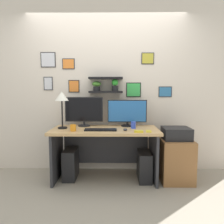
% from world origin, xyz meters
% --- Properties ---
extents(ground_plane, '(8.00, 8.00, 0.00)m').
position_xyz_m(ground_plane, '(0.00, 0.00, 0.00)').
color(ground_plane, gray).
extents(back_wall_assembly, '(4.40, 0.24, 2.70)m').
position_xyz_m(back_wall_assembly, '(-0.00, 0.44, 1.35)').
color(back_wall_assembly, beige).
rests_on(back_wall_assembly, ground).
extents(desk, '(1.52, 0.68, 0.75)m').
position_xyz_m(desk, '(0.00, 0.05, 0.54)').
color(desk, tan).
rests_on(desk, ground).
extents(monitor_left, '(0.58, 0.18, 0.45)m').
position_xyz_m(monitor_left, '(-0.33, 0.22, 0.99)').
color(monitor_left, black).
rests_on(monitor_left, desk).
extents(monitor_right, '(0.59, 0.18, 0.40)m').
position_xyz_m(monitor_right, '(0.33, 0.22, 0.96)').
color(monitor_right, black).
rests_on(monitor_right, desk).
extents(keyboard, '(0.44, 0.14, 0.02)m').
position_xyz_m(keyboard, '(-0.05, -0.13, 0.76)').
color(keyboard, black).
rests_on(keyboard, desk).
extents(computer_mouse, '(0.06, 0.09, 0.03)m').
position_xyz_m(computer_mouse, '(0.28, -0.15, 0.77)').
color(computer_mouse, '#2D2D33').
rests_on(computer_mouse, desk).
extents(desk_lamp, '(0.19, 0.19, 0.53)m').
position_xyz_m(desk_lamp, '(-0.61, 0.01, 1.18)').
color(desk_lamp, black).
rests_on(desk_lamp, desk).
extents(cell_phone, '(0.08, 0.15, 0.01)m').
position_xyz_m(cell_phone, '(0.59, -0.20, 0.76)').
color(cell_phone, yellow).
rests_on(cell_phone, desk).
extents(coffee_mug, '(0.08, 0.08, 0.09)m').
position_xyz_m(coffee_mug, '(-0.42, -0.18, 0.80)').
color(coffee_mug, orange).
rests_on(coffee_mug, desk).
extents(pen_cup, '(0.07, 0.07, 0.10)m').
position_xyz_m(pen_cup, '(0.41, 0.02, 0.80)').
color(pen_cup, blue).
rests_on(pen_cup, desk).
extents(scissors_tray, '(0.13, 0.09, 0.02)m').
position_xyz_m(scissors_tray, '(0.45, -0.25, 0.76)').
color(scissors_tray, yellow).
rests_on(scissors_tray, desk).
extents(drawer_cabinet, '(0.44, 0.50, 0.60)m').
position_xyz_m(drawer_cabinet, '(1.02, -0.02, 0.30)').
color(drawer_cabinet, brown).
rests_on(drawer_cabinet, ground).
extents(printer, '(0.38, 0.34, 0.17)m').
position_xyz_m(printer, '(1.02, -0.02, 0.69)').
color(printer, black).
rests_on(printer, drawer_cabinet).
extents(computer_tower_left, '(0.18, 0.40, 0.43)m').
position_xyz_m(computer_tower_left, '(-0.51, 0.04, 0.22)').
color(computer_tower_left, black).
rests_on(computer_tower_left, ground).
extents(computer_tower_right, '(0.18, 0.40, 0.41)m').
position_xyz_m(computer_tower_right, '(0.57, -0.02, 0.21)').
color(computer_tower_right, black).
rests_on(computer_tower_right, ground).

